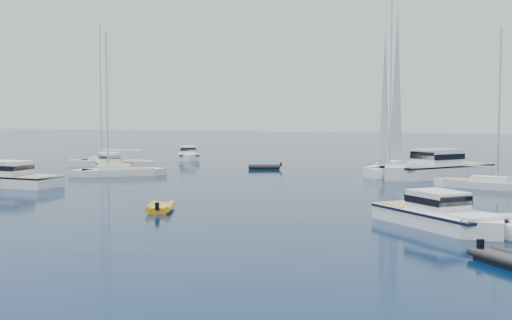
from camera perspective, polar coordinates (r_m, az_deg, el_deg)
The scene contains 13 objects.
ground at distance 35.06m, azimuth -21.39°, elevation -6.09°, with size 400.00×400.00×0.00m, color #071C48.
motor_cruiser_right at distance 36.05m, azimuth 15.84°, elevation -5.70°, with size 2.87×9.39×2.46m, color white, non-canonical shape.
motor_cruiser_centre at distance 58.45m, azimuth -20.98°, elevation -2.17°, with size 3.20×10.45×2.74m, color white, non-canonical shape.
motor_cruiser_far_l at distance 74.07m, azimuth -12.84°, elevation -0.78°, with size 2.77×9.04×2.37m, color white, non-canonical shape.
motor_cruiser_distant at distance 64.46m, azimuth 15.47°, elevation -1.51°, with size 4.10×13.39×3.51m, color white, non-canonical shape.
motor_cruiser_horizon at distance 88.37m, azimuth -6.01°, elevation 0.05°, with size 2.71×8.84×2.32m, color white, non-canonical shape.
sailboat_mid_l at distance 65.73m, azimuth -12.00°, elevation -1.35°, with size 2.60×10.00×14.70m, color silver, non-canonical shape.
sailboat_centre at distance 56.23m, azimuth 19.56°, elevation -2.37°, with size 2.38×9.14×13.43m, color silver, non-canonical shape.
sailboat_sails_r at distance 67.99m, azimuth 11.94°, elevation -1.17°, with size 3.52×13.55×19.91m, color white, non-canonical shape.
sailboat_far_l at distance 76.99m, azimuth -12.64°, elevation -0.60°, with size 3.01×11.59×17.04m, color silver, non-canonical shape.
tender_yellow at distance 40.98m, azimuth -8.40°, elevation -4.45°, with size 1.82×3.24×0.95m, color orange, non-canonical shape.
tender_grey_near at distance 28.00m, azimuth 21.35°, elevation -8.58°, with size 1.85×3.32×0.95m, color black, non-canonical shape.
tender_grey_far at distance 72.11m, azimuth 0.73°, elevation -0.80°, with size 2.03×3.71×0.95m, color black, non-canonical shape.
Camera 1 is at (24.73, -24.14, 5.93)m, focal length 45.48 mm.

